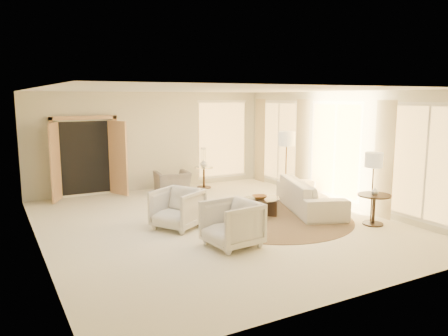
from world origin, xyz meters
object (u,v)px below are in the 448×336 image
armchair_left (177,207)px  coffee_table (260,205)px  sofa (310,195)px  floor_lamp_far (374,163)px  armchair_right (232,222)px  end_vase (375,191)px  end_table (374,204)px  side_table (204,175)px  floor_lamp_near (287,142)px  accent_chair (172,179)px  bowl (260,197)px  side_vase (204,163)px

armchair_left → coffee_table: (1.99, -0.03, -0.20)m
sofa → floor_lamp_far: size_ratio=1.64×
armchair_right → end_vase: bearing=79.3°
end_table → side_table: 5.31m
floor_lamp_near → end_vase: floor_lamp_near is taller
floor_lamp_near → end_vase: 2.84m
armchair_right → end_table: armchair_right is taller
floor_lamp_far → end_table: bearing=-118.3°
end_table → armchair_left: bearing=154.5°
accent_chair → bowl: accent_chair is taller
floor_lamp_far → coffee_table: bearing=138.1°
accent_chair → floor_lamp_far: size_ratio=0.60×
coffee_table → end_table: size_ratio=1.78×
armchair_left → side_table: armchair_left is taller
armchair_left → accent_chair: armchair_left is taller
armchair_left → end_table: (3.70, -1.76, -0.00)m
coffee_table → armchair_right: bearing=-136.7°
bowl → side_vase: size_ratio=1.40×
coffee_table → side_vase: 3.41m
floor_lamp_far → side_vase: size_ratio=6.53×
armchair_right → floor_lamp_far: bearing=81.6°
side_table → sofa: bearing=-73.0°
armchair_left → floor_lamp_far: size_ratio=0.59×
armchair_right → side_table: 5.16m
accent_chair → floor_lamp_near: bearing=141.8°
floor_lamp_far → end_vase: floor_lamp_far is taller
armchair_left → end_table: armchair_left is taller
floor_lamp_near → side_vase: (-1.20, 2.39, -0.78)m
floor_lamp_near → armchair_left: bearing=-164.6°
end_table → side_table: (-1.46, 5.10, -0.06)m
armchair_right → coffee_table: (1.56, 1.47, -0.21)m
end_vase → armchair_right: bearing=175.4°
side_vase → floor_lamp_near: bearing=-63.3°
bowl → side_vase: 3.39m
coffee_table → side_vase: side_vase is taller
coffee_table → end_table: end_table is taller
armchair_right → coffee_table: armchair_right is taller
end_table → bowl: end_table is taller
armchair_right → floor_lamp_near: bearing=123.0°
armchair_left → bowl: (1.99, -0.03, -0.02)m
side_table → floor_lamp_far: floor_lamp_far is taller
armchair_left → end_vase: armchair_left is taller
side_table → floor_lamp_far: size_ratio=0.42×
coffee_table → floor_lamp_near: 2.17m
sofa → armchair_right: size_ratio=2.73×
side_table → bowl: size_ratio=1.94×
end_table → side_vase: (-1.46, 5.10, 0.30)m
coffee_table → end_vase: (1.72, -1.74, 0.47)m
armchair_right → end_table: (3.28, -0.27, -0.01)m
end_table → side_table: size_ratio=1.09×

